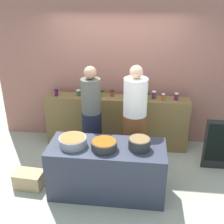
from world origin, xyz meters
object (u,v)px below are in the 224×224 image
(preserve_jar_1, at_px, (78,93))
(cook_in_cap, at_px, (134,124))
(preserve_jar_3, at_px, (95,95))
(preserve_jar_8, at_px, (141,96))
(preserve_jar_6, at_px, (127,95))
(preserve_jar_9, at_px, (147,97))
(cooking_pot_center, at_px, (104,145))
(preserve_jar_5, at_px, (112,93))
(preserve_jar_0, at_px, (56,93))
(cooking_pot_left, at_px, (73,141))
(cook_with_tongs, at_px, (92,120))
(preserve_jar_10, at_px, (154,95))
(preserve_jar_11, at_px, (163,97))
(preserve_jar_2, at_px, (83,94))
(cooking_pot_right, at_px, (139,144))
(bread_crate, at_px, (29,179))
(chalkboard_sign, at_px, (218,145))
(preserve_jar_12, at_px, (176,97))
(preserve_jar_4, at_px, (103,93))
(preserve_jar_7, at_px, (135,96))

(preserve_jar_1, bearing_deg, cook_in_cap, -32.46)
(preserve_jar_3, distance_m, preserve_jar_8, 0.86)
(preserve_jar_6, height_order, preserve_jar_9, preserve_jar_6)
(cooking_pot_center, bearing_deg, preserve_jar_5, 92.30)
(preserve_jar_0, distance_m, preserve_jar_5, 1.05)
(cooking_pot_left, xyz_separation_m, cook_with_tongs, (0.12, 0.83, -0.07))
(preserve_jar_10, bearing_deg, cook_with_tongs, -149.73)
(preserve_jar_10, height_order, preserve_jar_11, preserve_jar_10)
(preserve_jar_6, relative_size, preserve_jar_9, 1.12)
(preserve_jar_2, height_order, preserve_jar_3, preserve_jar_3)
(preserve_jar_6, relative_size, cooking_pot_right, 0.44)
(preserve_jar_2, distance_m, preserve_jar_11, 1.46)
(preserve_jar_3, relative_size, preserve_jar_11, 0.86)
(cooking_pot_center, distance_m, cook_with_tongs, 0.94)
(preserve_jar_2, bearing_deg, preserve_jar_10, 3.20)
(preserve_jar_2, height_order, bread_crate, preserve_jar_2)
(cooking_pot_right, xyz_separation_m, chalkboard_sign, (1.32, 0.81, -0.42))
(preserve_jar_8, xyz_separation_m, preserve_jar_12, (0.63, 0.06, 0.00))
(preserve_jar_6, xyz_separation_m, cooking_pot_left, (-0.68, -1.37, -0.21))
(chalkboard_sign, bearing_deg, cooking_pot_center, -154.05)
(preserve_jar_4, xyz_separation_m, preserve_jar_5, (0.18, -0.00, 0.01))
(preserve_jar_1, height_order, preserve_jar_4, preserve_jar_1)
(preserve_jar_1, relative_size, preserve_jar_2, 0.99)
(preserve_jar_3, distance_m, cooking_pot_left, 1.39)
(preserve_jar_11, bearing_deg, preserve_jar_2, -179.83)
(preserve_jar_2, height_order, cook_with_tongs, cook_with_tongs)
(preserve_jar_3, height_order, preserve_jar_5, same)
(preserve_jar_4, relative_size, preserve_jar_12, 0.72)
(preserve_jar_7, relative_size, preserve_jar_10, 0.75)
(preserve_jar_11, bearing_deg, preserve_jar_7, 177.70)
(preserve_jar_0, height_order, preserve_jar_2, preserve_jar_0)
(preserve_jar_6, height_order, cooking_pot_left, preserve_jar_6)
(preserve_jar_6, height_order, preserve_jar_12, preserve_jar_6)
(preserve_jar_4, distance_m, preserve_jar_8, 0.73)
(preserve_jar_7, bearing_deg, preserve_jar_11, -2.30)
(preserve_jar_9, relative_size, preserve_jar_12, 0.91)
(cooking_pot_right, relative_size, cook_in_cap, 0.17)
(preserve_jar_1, distance_m, cooking_pot_right, 1.86)
(preserve_jar_2, bearing_deg, preserve_jar_11, 0.17)
(cooking_pot_center, height_order, bread_crate, cooking_pot_center)
(preserve_jar_1, distance_m, chalkboard_sign, 2.64)
(preserve_jar_4, relative_size, preserve_jar_11, 0.76)
(preserve_jar_4, height_order, cooking_pot_right, preserve_jar_4)
(preserve_jar_6, height_order, cook_in_cap, cook_in_cap)
(preserve_jar_3, distance_m, bread_crate, 1.86)
(preserve_jar_6, bearing_deg, preserve_jar_3, 179.35)
(preserve_jar_3, bearing_deg, chalkboard_sign, -13.91)
(preserve_jar_9, bearing_deg, cooking_pot_center, -112.65)
(preserve_jar_0, bearing_deg, chalkboard_sign, -10.51)
(bread_crate, bearing_deg, cooking_pot_left, 0.07)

